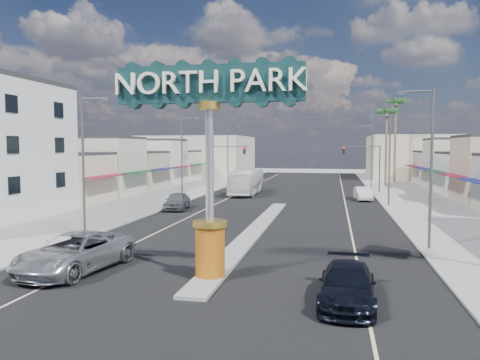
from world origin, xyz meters
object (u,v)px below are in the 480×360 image
at_px(car_parked_left, 177,201).
at_px(car_parked_right, 363,194).
at_px(suv_left, 75,253).
at_px(suv_right, 347,285).
at_px(city_bus, 247,182).
at_px(palm_left_far, 209,109).
at_px(streetlight_r_mid, 388,155).
at_px(traffic_signal_left, 225,159).
at_px(streetlight_l_far, 229,152).
at_px(streetlight_r_far, 370,152).
at_px(streetlight_l_mid, 183,154).
at_px(streetlight_r_near, 428,161).
at_px(palm_right_far, 396,107).
at_px(streetlight_l_near, 85,159).
at_px(traffic_signal_right, 365,159).
at_px(gateway_sign, 209,144).
at_px(palm_right_mid, 387,115).

distance_m(car_parked_left, car_parked_right, 20.86).
relative_size(suv_left, suv_right, 1.29).
distance_m(suv_right, city_bus, 40.87).
relative_size(palm_left_far, city_bus, 1.16).
bearing_deg(city_bus, streetlight_r_mid, -30.94).
xyz_separation_m(traffic_signal_left, suv_right, (15.00, -44.10, -3.55)).
distance_m(palm_left_far, city_bus, 16.56).
bearing_deg(car_parked_right, suv_right, -99.66).
bearing_deg(suv_right, car_parked_right, 88.10).
relative_size(streetlight_l_far, car_parked_right, 2.02).
bearing_deg(streetlight_r_far, streetlight_r_mid, -90.00).
height_order(streetlight_l_far, suv_right, streetlight_l_far).
xyz_separation_m(traffic_signal_left, streetlight_l_mid, (-1.25, -13.99, 0.79)).
bearing_deg(suv_left, streetlight_l_mid, 105.82).
relative_size(streetlight_r_near, palm_right_far, 0.64).
xyz_separation_m(streetlight_l_mid, car_parked_right, (18.89, 5.13, -4.33)).
bearing_deg(streetlight_l_near, streetlight_r_near, 0.00).
bearing_deg(city_bus, palm_left_far, 125.05).
height_order(palm_right_far, car_parked_left, palm_right_far).
bearing_deg(palm_left_far, streetlight_l_far, 37.92).
height_order(streetlight_l_mid, streetlight_r_far, same).
bearing_deg(suv_left, streetlight_l_far, 102.35).
distance_m(traffic_signal_left, streetlight_l_near, 34.03).
relative_size(streetlight_r_near, car_parked_left, 1.89).
relative_size(traffic_signal_right, streetlight_r_far, 0.67).
relative_size(gateway_sign, streetlight_r_far, 1.02).
distance_m(traffic_signal_left, streetlight_r_mid, 24.11).
height_order(streetlight_r_far, suv_left, streetlight_r_far).
height_order(traffic_signal_left, suv_left, traffic_signal_left).
distance_m(streetlight_l_far, car_parked_right, 25.69).
relative_size(streetlight_l_far, palm_right_far, 0.64).
xyz_separation_m(traffic_signal_right, palm_left_far, (-22.18, 6.01, 7.22)).
xyz_separation_m(palm_right_far, suv_right, (-9.18, -62.10, -11.66)).
relative_size(traffic_signal_right, palm_left_far, 0.46).
bearing_deg(car_parked_left, suv_right, -65.31).
distance_m(traffic_signal_right, palm_left_far, 24.09).
distance_m(palm_right_mid, car_parked_right, 23.53).
relative_size(traffic_signal_right, streetlight_l_near, 0.67).
height_order(streetlight_r_near, suv_left, streetlight_r_near).
xyz_separation_m(streetlight_l_far, suv_right, (16.25, -52.10, -4.34)).
bearing_deg(streetlight_l_near, palm_right_mid, 63.01).
relative_size(streetlight_l_near, streetlight_l_mid, 1.00).
distance_m(streetlight_r_mid, palm_left_far, 31.47).
bearing_deg(streetlight_l_mid, palm_right_mid, 47.97).
bearing_deg(streetlight_l_far, palm_right_far, 21.46).
xyz_separation_m(gateway_sign, palm_right_mid, (13.00, 54.02, 4.67)).
relative_size(traffic_signal_left, suv_left, 0.93).
xyz_separation_m(streetlight_r_near, car_parked_right, (-1.98, 25.13, -4.33)).
height_order(gateway_sign, city_bus, gateway_sign).
relative_size(traffic_signal_left, suv_right, 1.21).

